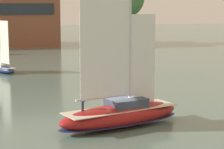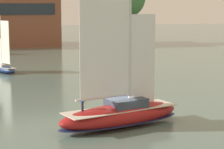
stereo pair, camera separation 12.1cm
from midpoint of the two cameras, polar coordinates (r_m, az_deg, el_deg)
The scene contains 4 objects.
ground_plane at distance 37.11m, azimuth 1.21°, elevation -6.79°, with size 400.00×400.00×0.00m, color slate.
sailboat_main at distance 36.81m, azimuth 1.24°, elevation -4.95°, with size 11.93×6.61×15.79m.
sailboat_moored_mid_channel at distance 68.76m, azimuth -13.93°, elevation 0.88°, with size 4.44×6.42×8.69m.
channel_buoy at distance 50.28m, azimuth -3.52°, elevation -1.89°, with size 0.88×0.88×1.63m.
Camera 2 is at (-9.26, -34.51, 10.04)m, focal length 70.00 mm.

